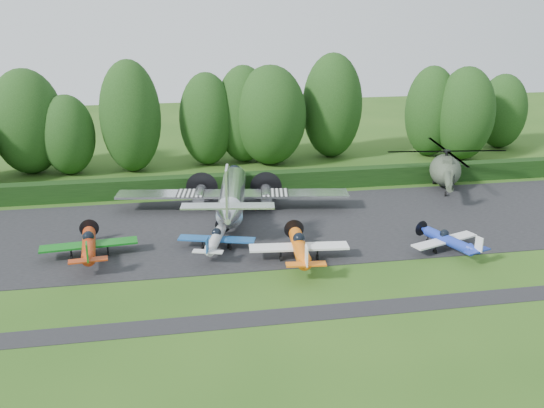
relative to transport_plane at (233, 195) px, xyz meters
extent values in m
plane|color=#234914|center=(1.08, -14.01, -2.01)|extent=(160.00, 160.00, 0.00)
cube|color=black|center=(1.08, -4.01, -2.00)|extent=(70.00, 18.00, 0.01)
cube|color=black|center=(1.08, -20.01, -2.00)|extent=(70.00, 2.00, 0.00)
cube|color=black|center=(1.08, 6.99, -2.01)|extent=(90.00, 1.60, 2.00)
cylinder|color=silver|center=(0.00, 0.34, -0.07)|extent=(2.35, 12.24, 2.35)
cone|color=silver|center=(0.00, 7.20, -0.07)|extent=(2.35, 1.53, 2.35)
cone|color=silver|center=(0.00, -7.00, 0.44)|extent=(2.35, 3.06, 2.35)
sphere|color=black|center=(0.00, 6.22, 0.44)|extent=(1.53, 1.53, 1.53)
cube|color=silver|center=(0.00, 1.36, -0.37)|extent=(22.45, 2.45, 0.22)
cube|color=white|center=(-4.08, 1.36, -0.25)|extent=(2.65, 2.55, 0.05)
cube|color=white|center=(4.08, 1.36, -0.25)|extent=(2.65, 2.55, 0.05)
cylinder|color=silver|center=(-3.26, 1.98, -0.63)|extent=(1.12, 3.26, 1.12)
cylinder|color=silver|center=(3.26, 1.98, -0.63)|extent=(1.12, 3.26, 1.12)
cylinder|color=black|center=(-3.26, 4.27, -0.63)|extent=(3.26, 0.03, 3.26)
cylinder|color=black|center=(3.26, 4.27, -0.63)|extent=(3.26, 0.03, 3.26)
cube|color=silver|center=(0.00, -7.82, 1.57)|extent=(7.65, 1.43, 0.14)
cube|color=silver|center=(0.00, -8.13, 2.99)|extent=(0.18, 2.24, 3.88)
cylinder|color=black|center=(-3.26, 1.57, -1.75)|extent=(0.26, 0.92, 0.92)
cylinder|color=black|center=(3.26, 1.57, -1.75)|extent=(0.26, 0.92, 0.92)
cylinder|color=black|center=(0.00, -8.23, -1.82)|extent=(0.18, 0.45, 0.45)
cylinder|color=#A02E0E|center=(-12.43, -8.37, -0.82)|extent=(1.04, 5.94, 1.04)
sphere|color=black|center=(-12.43, -7.72, -0.33)|extent=(0.91, 0.91, 0.91)
cube|color=#0F6515|center=(-12.43, -7.83, -0.98)|extent=(7.56, 1.40, 0.15)
cube|color=#A02E0E|center=(-12.43, -11.94, -0.55)|extent=(2.81, 0.76, 0.11)
cube|color=#0F6515|center=(-12.43, -12.04, 0.16)|extent=(0.11, 0.86, 1.40)
cylinder|color=black|center=(-12.43, -4.53, -0.82)|extent=(1.62, 0.02, 1.62)
cylinder|color=black|center=(-13.84, -8.04, -1.81)|extent=(0.15, 0.48, 0.48)
cylinder|color=black|center=(-11.03, -8.04, -1.81)|extent=(0.15, 0.48, 0.48)
cylinder|color=black|center=(-12.43, -5.56, -1.83)|extent=(0.13, 0.43, 0.43)
cylinder|color=silver|center=(-2.41, -8.46, -1.01)|extent=(0.87, 4.98, 0.87)
sphere|color=black|center=(-2.41, -7.91, -0.60)|extent=(0.76, 0.76, 0.76)
cube|color=#184D92|center=(-2.41, -8.00, -1.14)|extent=(6.34, 1.18, 0.13)
cube|color=silver|center=(-2.41, -11.45, -0.78)|extent=(2.36, 0.63, 0.09)
cube|color=#184D92|center=(-2.41, -11.54, -0.19)|extent=(0.09, 0.72, 1.18)
cylinder|color=black|center=(-2.41, -5.24, -1.01)|extent=(1.36, 0.02, 1.36)
cylinder|color=black|center=(-3.59, -8.18, -1.84)|extent=(0.13, 0.40, 0.40)
cylinder|color=black|center=(-1.23, -8.18, -1.84)|extent=(0.13, 0.40, 0.40)
cylinder|color=black|center=(-2.41, -6.10, -1.86)|extent=(0.11, 0.36, 0.36)
cylinder|color=orange|center=(3.88, -11.86, -0.77)|extent=(1.08, 6.18, 1.08)
sphere|color=black|center=(3.88, -11.19, -0.27)|extent=(0.94, 0.94, 0.94)
cube|color=white|center=(3.88, -11.30, -0.94)|extent=(7.86, 1.46, 0.16)
cube|color=orange|center=(3.88, -15.57, -0.49)|extent=(2.92, 0.79, 0.11)
cube|color=white|center=(3.88, -15.68, 0.24)|extent=(0.11, 0.90, 1.46)
cylinder|color=black|center=(3.88, -7.88, -0.77)|extent=(1.68, 0.02, 1.68)
cylinder|color=black|center=(2.42, -11.53, -1.80)|extent=(0.16, 0.49, 0.49)
cylinder|color=black|center=(5.34, -11.53, -1.80)|extent=(0.16, 0.49, 0.49)
cylinder|color=black|center=(3.88, -8.95, -1.83)|extent=(0.13, 0.45, 0.45)
cylinder|color=#1B32A4|center=(16.29, -12.01, -1.02)|extent=(0.86, 4.94, 0.86)
sphere|color=black|center=(16.29, -11.48, -0.61)|extent=(0.75, 0.75, 0.75)
cube|color=silver|center=(16.29, -11.57, -1.15)|extent=(6.29, 1.17, 0.13)
cube|color=#1B32A4|center=(16.29, -14.98, -0.79)|extent=(2.34, 0.63, 0.09)
cube|color=silver|center=(16.29, -15.07, -0.21)|extent=(0.09, 0.72, 1.17)
cylinder|color=black|center=(16.29, -8.83, -1.02)|extent=(1.35, 0.02, 1.35)
cylinder|color=black|center=(15.13, -11.74, -1.84)|extent=(0.13, 0.40, 0.40)
cylinder|color=black|center=(17.46, -11.74, -1.84)|extent=(0.13, 0.40, 0.40)
cylinder|color=black|center=(16.29, -9.68, -1.86)|extent=(0.11, 0.36, 0.36)
ellipsoid|color=#333D2F|center=(23.82, 4.77, -0.07)|extent=(3.35, 6.14, 3.21)
cylinder|color=#333D2F|center=(23.82, -0.06, 0.25)|extent=(0.75, 6.44, 0.75)
cube|color=#333D2F|center=(23.82, -3.39, 1.22)|extent=(0.13, 0.97, 1.72)
cylinder|color=black|center=(23.82, 4.77, 1.54)|extent=(0.32, 0.32, 0.86)
cylinder|color=black|center=(23.82, 4.77, 2.02)|extent=(0.75, 0.75, 0.27)
cylinder|color=black|center=(23.82, 4.77, 2.02)|extent=(12.88, 12.88, 0.06)
cube|color=#333D2F|center=(23.82, 3.91, 1.16)|extent=(0.97, 2.15, 0.75)
ellipsoid|color=black|center=(23.82, 6.49, 0.03)|extent=(2.04, 2.04, 1.84)
cylinder|color=black|center=(22.75, 5.63, -1.68)|extent=(0.19, 0.60, 0.60)
cylinder|color=black|center=(24.90, 5.63, -1.68)|extent=(0.19, 0.60, 0.60)
cylinder|color=black|center=(23.82, 1.34, -1.74)|extent=(0.17, 0.52, 0.52)
cylinder|color=#3F3326|center=(31.67, 6.49, -1.41)|extent=(0.12, 0.12, 1.20)
cylinder|color=#3F3326|center=(34.67, 6.49, -1.41)|extent=(0.12, 0.12, 1.20)
cube|color=beige|center=(33.17, 6.49, -0.71)|extent=(3.20, 0.08, 1.00)
cylinder|color=black|center=(31.20, 15.69, -0.08)|extent=(0.70, 0.70, 3.84)
ellipsoid|color=#173410|center=(31.20, 15.69, 3.87)|extent=(7.38, 7.38, 11.75)
cylinder|color=black|center=(6.73, 17.70, -0.01)|extent=(0.70, 0.70, 3.98)
ellipsoid|color=#173410|center=(6.73, 17.70, 4.08)|extent=(8.79, 8.79, 12.17)
cylinder|color=black|center=(-17.12, 17.38, -0.48)|extent=(0.70, 0.70, 3.05)
ellipsoid|color=#173410|center=(-17.12, 17.38, 2.66)|extent=(6.25, 6.25, 9.33)
cylinder|color=black|center=(27.82, 18.24, -0.10)|extent=(0.70, 0.70, 3.80)
ellipsoid|color=#173410|center=(27.82, 18.24, 3.81)|extent=(6.63, 6.63, 11.63)
cylinder|color=black|center=(39.27, 20.67, -0.36)|extent=(0.70, 0.70, 3.30)
ellipsoid|color=#173410|center=(39.27, 20.67, 3.03)|extent=(6.54, 6.54, 10.07)
cylinder|color=black|center=(-0.93, 18.87, -0.15)|extent=(0.70, 0.70, 3.71)
ellipsoid|color=#173410|center=(-0.93, 18.87, 3.66)|extent=(6.63, 6.63, 11.34)
cylinder|color=black|center=(-21.61, 18.54, 0.00)|extent=(0.70, 0.70, 4.00)
ellipsoid|color=#173410|center=(-21.61, 18.54, 4.11)|extent=(8.35, 8.35, 12.23)
cylinder|color=black|center=(-9.89, 17.35, 0.15)|extent=(0.70, 0.70, 4.30)
ellipsoid|color=#173410|center=(-9.89, 17.35, 4.57)|extent=(7.06, 7.06, 13.15)
cylinder|color=black|center=(3.70, 19.46, -0.04)|extent=(0.70, 0.70, 3.94)
ellipsoid|color=#173410|center=(3.70, 19.46, 4.01)|extent=(6.97, 6.97, 12.03)
cylinder|color=black|center=(15.12, 19.87, 0.17)|extent=(0.70, 0.70, 4.35)
ellipsoid|color=#173410|center=(15.12, 19.87, 4.64)|extent=(7.60, 7.60, 13.28)
camera|label=1|loc=(-5.91, -54.41, 17.85)|focal=40.00mm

